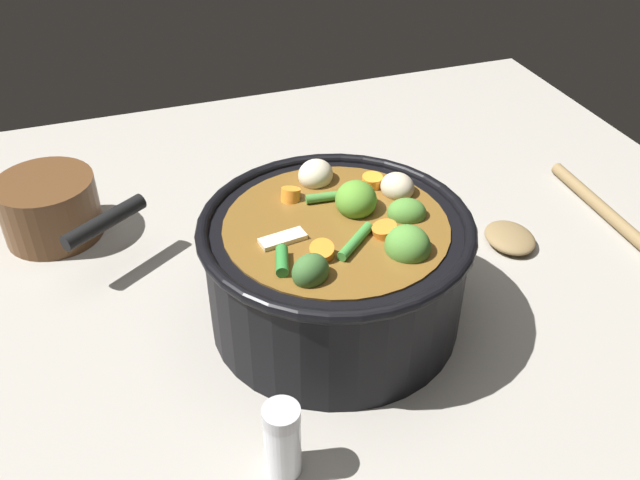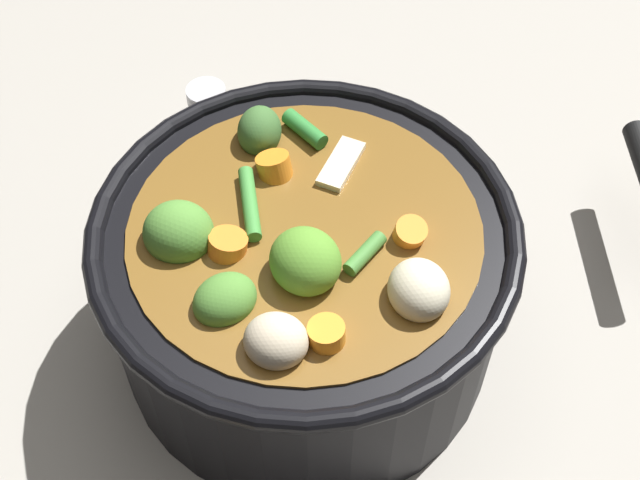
% 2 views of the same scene
% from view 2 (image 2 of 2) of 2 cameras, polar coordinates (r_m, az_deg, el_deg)
% --- Properties ---
extents(ground_plane, '(1.10, 1.10, 0.00)m').
position_cam_2_polar(ground_plane, '(0.61, -0.88, -6.21)').
color(ground_plane, '#9E998E').
extents(cooking_pot, '(0.26, 0.26, 0.15)m').
position_cam_2_polar(cooking_pot, '(0.55, -1.00, -2.68)').
color(cooking_pot, black).
rests_on(cooking_pot, ground_plane).
extents(salt_shaker, '(0.03, 0.03, 0.07)m').
position_cam_2_polar(salt_shaker, '(0.69, -7.34, 7.70)').
color(salt_shaker, silver).
rests_on(salt_shaker, ground_plane).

